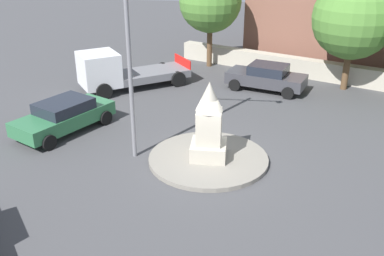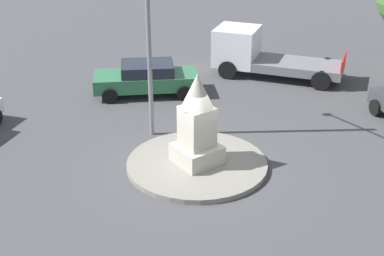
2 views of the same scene
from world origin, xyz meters
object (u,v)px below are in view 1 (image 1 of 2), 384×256
car_dark_grey_passing (267,77)px  tree_far_corner (210,1)px  truck_white_waiting (119,72)px  tree_near_wall (354,18)px  streetlamp (127,20)px  car_green_near_island (64,115)px  monument (209,124)px

car_dark_grey_passing → tree_far_corner: tree_far_corner is taller
truck_white_waiting → tree_near_wall: tree_near_wall is taller
streetlamp → truck_white_waiting: streetlamp is taller
truck_white_waiting → car_green_near_island: bearing=-99.3°
car_green_near_island → monument: bearing=-17.2°
streetlamp → tree_near_wall: bearing=43.2°
car_dark_grey_passing → car_green_near_island: bearing=-143.9°
truck_white_waiting → tree_near_wall: size_ratio=1.01×
car_dark_grey_passing → streetlamp: bearing=-122.5°
car_dark_grey_passing → truck_white_waiting: truck_white_waiting is taller
tree_far_corner → car_dark_grey_passing: bearing=-50.8°
car_dark_grey_passing → truck_white_waiting: size_ratio=0.75×
monument → car_green_near_island: bearing=162.8°
monument → car_green_near_island: 6.75m
tree_far_corner → monument: bearing=-85.6°
streetlamp → car_green_near_island: 6.04m
car_green_near_island → truck_white_waiting: truck_white_waiting is taller
tree_near_wall → monument: bearing=-126.5°
streetlamp → tree_far_corner: (1.89, 12.59, -1.21)m
tree_near_wall → tree_far_corner: size_ratio=1.00×
car_dark_grey_passing → tree_far_corner: size_ratio=0.76×
car_green_near_island → car_dark_grey_passing: bearing=36.1°
car_green_near_island → tree_far_corner: (5.42, 10.68, 3.31)m
truck_white_waiting → tree_far_corner: 7.45m
tree_near_wall → streetlamp: bearing=-136.8°
car_green_near_island → tree_near_wall: 15.24m
monument → truck_white_waiting: (-5.50, 7.55, -0.49)m
car_dark_grey_passing → monument: bearing=-106.3°
monument → tree_far_corner: (-0.98, 12.66, 2.53)m
streetlamp → car_green_near_island: bearing=151.5°
streetlamp → monument: bearing=-1.3°
car_dark_grey_passing → tree_near_wall: bearing=8.5°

